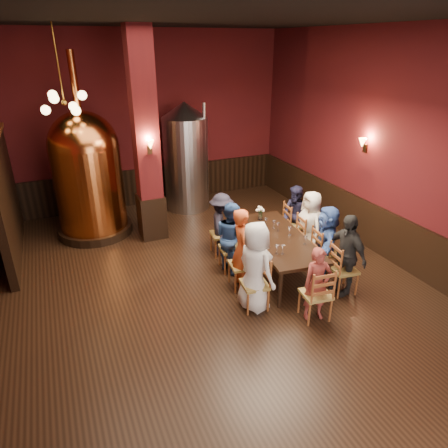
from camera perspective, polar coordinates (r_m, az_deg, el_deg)
name	(u,v)px	position (r m, az deg, el deg)	size (l,w,h in m)	color
room	(206,175)	(6.32, -2.52, 6.94)	(10.00, 10.02, 4.50)	black
wainscot_right	(382,232)	(9.08, 21.69, -1.08)	(0.08, 9.90, 1.00)	black
wainscot_back	(143,186)	(11.41, -11.47, 5.32)	(7.90, 0.08, 1.00)	black
column	(146,141)	(8.84, -11.12, 11.61)	(0.58, 0.58, 4.50)	#4D1012
partition	(6,200)	(9.37, -28.66, 3.03)	(0.22, 3.50, 2.40)	black
pendant_cluster	(64,103)	(8.60, -21.88, 15.80)	(0.90, 0.90, 1.70)	#A57226
sconce_wall	(366,145)	(9.04, 19.58, 10.64)	(0.20, 0.20, 0.36)	black
sconce_column	(149,146)	(8.56, -10.62, 10.90)	(0.20, 0.20, 0.36)	black
dining_table	(278,240)	(7.77, 7.73, -2.22)	(1.29, 2.50, 0.75)	black
chair_0	(255,284)	(6.79, 4.40, -8.53)	(0.46, 0.46, 0.92)	brown
person_0	(255,267)	(6.62, 4.49, -6.12)	(0.77, 0.50, 1.58)	silver
chair_1	(242,264)	(7.33, 2.55, -5.80)	(0.46, 0.46, 0.92)	brown
person_1	(242,249)	(7.17, 2.60, -3.61)	(0.57, 0.37, 1.55)	#CA4E22
chair_2	(231,248)	(7.88, 1.00, -3.48)	(0.46, 0.46, 0.92)	brown
person_2	(231,237)	(7.76, 1.01, -1.84)	(0.69, 0.34, 1.42)	#2A4D8E
chair_3	(221,234)	(8.45, -0.37, -1.44)	(0.46, 0.46, 0.92)	brown
person_3	(221,225)	(8.35, -0.37, -0.07)	(0.88, 0.51, 1.36)	black
chair_4	(344,269)	(7.50, 16.72, -6.17)	(0.46, 0.46, 0.92)	brown
person_4	(346,254)	(7.36, 17.00, -4.16)	(0.89, 0.37, 1.52)	black
chair_5	(325,252)	(7.99, 14.20, -3.88)	(0.46, 0.46, 0.92)	brown
person_5	(326,241)	(7.87, 14.38, -2.30)	(1.31, 0.42, 1.41)	#3658A4
chair_6	(309,237)	(8.49, 12.02, -1.87)	(0.46, 0.46, 0.92)	brown
person_6	(310,225)	(8.37, 12.18, -0.20)	(0.72, 0.47, 1.47)	white
chair_7	(295,224)	(9.02, 10.06, -0.07)	(0.46, 0.46, 0.92)	brown
person_7	(295,216)	(8.94, 10.16, 1.18)	(0.65, 0.32, 1.35)	#1D1D3A
chair_8	(316,294)	(6.70, 13.00, -9.67)	(0.46, 0.46, 0.92)	brown
person_8	(317,284)	(6.61, 13.14, -8.41)	(0.46, 0.30, 1.27)	maroon
copper_kettle	(88,173)	(9.55, -18.89, 6.87)	(1.83, 1.83, 4.04)	black
steel_vessel	(186,157)	(10.67, -5.45, 9.50)	(1.31, 1.31, 2.82)	#B2B2B7
rose_vase	(261,211)	(8.37, 5.24, 1.87)	(0.18, 0.18, 0.30)	white
wine_glass_0	(305,240)	(7.50, 11.52, -2.29)	(0.07, 0.07, 0.17)	white
wine_glass_1	(263,226)	(7.95, 5.54, -0.29)	(0.07, 0.07, 0.17)	white
wine_glass_2	(283,249)	(7.11, 8.39, -3.61)	(0.07, 0.07, 0.17)	white
wine_glass_3	(290,231)	(7.80, 9.39, -1.02)	(0.07, 0.07, 0.17)	white
wine_glass_4	(278,227)	(7.95, 7.71, -0.42)	(0.07, 0.07, 0.17)	white
wine_glass_5	(277,249)	(7.10, 7.57, -3.62)	(0.07, 0.07, 0.17)	white
wine_glass_6	(266,222)	(8.13, 6.00, 0.26)	(0.07, 0.07, 0.17)	white
wine_glass_7	(274,225)	(8.04, 7.14, -0.08)	(0.07, 0.07, 0.17)	white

